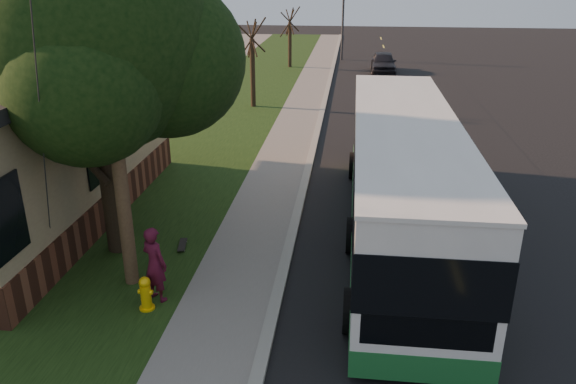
# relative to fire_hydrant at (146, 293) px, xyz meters

# --- Properties ---
(ground) EXTENTS (120.00, 120.00, 0.00)m
(ground) POSITION_rel_fire_hydrant_xyz_m (2.60, 0.00, -0.43)
(ground) COLOR black
(ground) RESTS_ON ground
(road) EXTENTS (8.00, 80.00, 0.01)m
(road) POSITION_rel_fire_hydrant_xyz_m (6.60, 10.00, -0.43)
(road) COLOR black
(road) RESTS_ON ground
(curb) EXTENTS (0.25, 80.00, 0.12)m
(curb) POSITION_rel_fire_hydrant_xyz_m (2.60, 10.00, -0.37)
(curb) COLOR gray
(curb) RESTS_ON ground
(sidewalk) EXTENTS (2.00, 80.00, 0.08)m
(sidewalk) POSITION_rel_fire_hydrant_xyz_m (1.60, 10.00, -0.39)
(sidewalk) COLOR slate
(sidewalk) RESTS_ON ground
(grass_verge) EXTENTS (5.00, 80.00, 0.07)m
(grass_verge) POSITION_rel_fire_hydrant_xyz_m (-1.90, 10.00, -0.40)
(grass_verge) COLOR black
(grass_verge) RESTS_ON ground
(fire_hydrant) EXTENTS (0.32, 0.32, 0.74)m
(fire_hydrant) POSITION_rel_fire_hydrant_xyz_m (0.00, 0.00, 0.00)
(fire_hydrant) COLOR yellow
(fire_hydrant) RESTS_ON grass_verge
(utility_pole) EXTENTS (2.86, 3.21, 9.07)m
(utility_pole) POSITION_rel_fire_hydrant_xyz_m (-0.71, 0.99, 4.20)
(utility_pole) COLOR #473321
(utility_pole) RESTS_ON ground
(leafy_tree) EXTENTS (6.30, 6.00, 7.80)m
(leafy_tree) POSITION_rel_fire_hydrant_xyz_m (-1.57, 2.65, 4.73)
(leafy_tree) COLOR black
(leafy_tree) RESTS_ON grass_verge
(bare_tree_near) EXTENTS (1.38, 1.21, 4.31)m
(bare_tree_near) POSITION_rel_fire_hydrant_xyz_m (-0.90, 18.00, 1.72)
(bare_tree_near) COLOR black
(bare_tree_near) RESTS_ON grass_verge
(bare_tree_far) EXTENTS (1.38, 1.21, 4.03)m
(bare_tree_far) POSITION_rel_fire_hydrant_xyz_m (-0.40, 30.00, 1.57)
(bare_tree_far) COLOR black
(bare_tree_far) RESTS_ON grass_verge
(traffic_signal) EXTENTS (0.18, 0.22, 5.50)m
(traffic_signal) POSITION_rel_fire_hydrant_xyz_m (3.10, 34.00, 2.73)
(traffic_signal) COLOR #2D2D30
(traffic_signal) RESTS_ON ground
(transit_bus) EXTENTS (2.70, 11.72, 3.17)m
(transit_bus) POSITION_rel_fire_hydrant_xyz_m (5.37, 4.09, 1.26)
(transit_bus) COLOR silver
(transit_bus) RESTS_ON ground
(skateboarder) EXTENTS (0.72, 0.64, 1.67)m
(skateboarder) POSITION_rel_fire_hydrant_xyz_m (0.10, 0.39, 0.47)
(skateboarder) COLOR #4A0E23
(skateboarder) RESTS_ON grass_verge
(skateboard_main) EXTENTS (0.30, 0.73, 0.07)m
(skateboard_main) POSITION_rel_fire_hydrant_xyz_m (-0.07, 2.76, -0.31)
(skateboard_main) COLOR black
(skateboard_main) RESTS_ON grass_verge
(dumpster) EXTENTS (1.73, 1.58, 1.24)m
(dumpster) POSITION_rel_fire_hydrant_xyz_m (-5.48, 4.75, 0.23)
(dumpster) COLOR black
(dumpster) RESTS_ON building_lot
(distant_car) EXTENTS (1.62, 3.98, 1.35)m
(distant_car) POSITION_rel_fire_hydrant_xyz_m (5.99, 28.81, 0.24)
(distant_car) COLOR black
(distant_car) RESTS_ON ground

